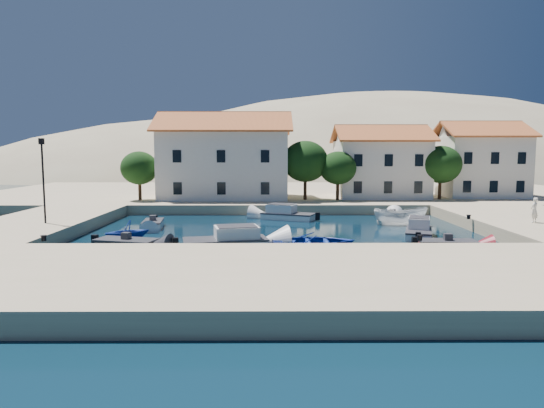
{
  "coord_description": "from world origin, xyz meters",
  "views": [
    {
      "loc": [
        -0.96,
        -27.52,
        6.24
      ],
      "look_at": [
        -0.72,
        11.78,
        2.0
      ],
      "focal_mm": 32.0,
      "sensor_mm": 36.0,
      "label": 1
    }
  ],
  "objects": [
    {
      "name": "hills",
      "position": [
        20.64,
        123.62,
        -23.4
      ],
      "size": [
        254.0,
        176.0,
        99.0
      ],
      "color": "#9B8869",
      "rests_on": "ground"
    },
    {
      "name": "lamppost",
      "position": [
        -17.5,
        8.0,
        4.75
      ],
      "size": [
        0.35,
        0.25,
        6.22
      ],
      "color": "black",
      "rests_on": "quay_west"
    },
    {
      "name": "quay_north",
      "position": [
        2.0,
        38.0,
        0.5
      ],
      "size": [
        80.0,
        36.0,
        1.0
      ],
      "primitive_type": "cube",
      "color": "tan",
      "rests_on": "ground"
    },
    {
      "name": "bollards",
      "position": [
        2.8,
        3.87,
        1.15
      ],
      "size": [
        29.36,
        9.56,
        0.3
      ],
      "color": "black",
      "rests_on": "ground"
    },
    {
      "name": "rowboat_west",
      "position": [
        -10.98,
        6.28,
        0.0
      ],
      "size": [
        3.94,
        3.79,
        1.6
      ],
      "primitive_type": "imported",
      "rotation": [
        0.0,
        0.0,
        -1.05
      ],
      "color": "#1C3A9C",
      "rests_on": "ground"
    },
    {
      "name": "boat_east",
      "position": [
        10.25,
        13.36,
        0.0
      ],
      "size": [
        4.66,
        2.19,
        1.74
      ],
      "primitive_type": "imported",
      "rotation": [
        0.0,
        0.0,
        1.46
      ],
      "color": "white",
      "rests_on": "ground"
    },
    {
      "name": "cabin_cruiser_south",
      "position": [
        -3.82,
        3.62,
        0.48
      ],
      "size": [
        5.78,
        3.41,
        1.6
      ],
      "rotation": [
        0.0,
        0.0,
        0.22
      ],
      "color": "white",
      "rests_on": "ground"
    },
    {
      "name": "building_right",
      "position": [
        24.0,
        30.0,
        5.47
      ],
      "size": [
        9.45,
        8.4,
        8.8
      ],
      "color": "white",
      "rests_on": "quay_north"
    },
    {
      "name": "building_mid",
      "position": [
        12.0,
        29.0,
        5.22
      ],
      "size": [
        10.5,
        8.4,
        8.3
      ],
      "color": "white",
      "rests_on": "quay_north"
    },
    {
      "name": "motorboat_grey_sw",
      "position": [
        -10.22,
        3.46,
        0.29
      ],
      "size": [
        4.28,
        2.72,
        1.25
      ],
      "rotation": [
        0.0,
        0.0,
        -0.26
      ],
      "color": "#323136",
      "rests_on": "ground"
    },
    {
      "name": "quay_east",
      "position": [
        20.5,
        10.0,
        0.5
      ],
      "size": [
        11.0,
        20.0,
        1.0
      ],
      "primitive_type": "cube",
      "color": "tan",
      "rests_on": "ground"
    },
    {
      "name": "trees",
      "position": [
        4.51,
        25.46,
        4.84
      ],
      "size": [
        37.3,
        5.3,
        6.45
      ],
      "color": "#382314",
      "rests_on": "quay_north"
    },
    {
      "name": "quay_west",
      "position": [
        -19.0,
        10.0,
        0.5
      ],
      "size": [
        8.0,
        20.0,
        1.0
      ],
      "primitive_type": "cube",
      "color": "tan",
      "rests_on": "ground"
    },
    {
      "name": "cabin_cruiser_east",
      "position": [
        9.99,
        7.38,
        0.48
      ],
      "size": [
        3.04,
        4.7,
        1.6
      ],
      "rotation": [
        0.0,
        0.0,
        1.25
      ],
      "color": "white",
      "rests_on": "ground"
    },
    {
      "name": "motorboat_white_west",
      "position": [
        -10.53,
        12.01,
        0.3
      ],
      "size": [
        1.91,
        3.58,
        1.25
      ],
      "rotation": [
        0.0,
        0.0,
        -1.45
      ],
      "color": "white",
      "rests_on": "ground"
    },
    {
      "name": "motorboat_white_ne",
      "position": [
        10.32,
        16.17,
        0.29
      ],
      "size": [
        2.82,
        4.15,
        1.25
      ],
      "rotation": [
        0.0,
        0.0,
        1.27
      ],
      "color": "white",
      "rests_on": "ground"
    },
    {
      "name": "motorboat_red_se",
      "position": [
        10.47,
        2.91,
        0.3
      ],
      "size": [
        3.65,
        1.85,
        1.25
      ],
      "rotation": [
        0.0,
        0.0,
        -0.08
      ],
      "color": "maroon",
      "rests_on": "ground"
    },
    {
      "name": "cabin_cruiser_north",
      "position": [
        0.8,
        16.81,
        0.48
      ],
      "size": [
        5.26,
        3.75,
        1.6
      ],
      "rotation": [
        0.0,
        0.0,
        2.75
      ],
      "color": "white",
      "rests_on": "ground"
    },
    {
      "name": "pedestrian",
      "position": [
        18.75,
        8.04,
        1.94
      ],
      "size": [
        0.82,
        0.77,
        1.87
      ],
      "primitive_type": "imported",
      "rotation": [
        0.0,
        0.0,
        3.78
      ],
      "color": "silver",
      "rests_on": "quay_east"
    },
    {
      "name": "building_left",
      "position": [
        -6.0,
        28.0,
        5.94
      ],
      "size": [
        14.7,
        9.45,
        9.7
      ],
      "color": "white",
      "rests_on": "quay_north"
    },
    {
      "name": "ground",
      "position": [
        0.0,
        0.0,
        0.0
      ],
      "size": [
        400.0,
        400.0,
        0.0
      ],
      "primitive_type": "plane",
      "color": "black",
      "rests_on": "ground"
    },
    {
      "name": "rowboat_south",
      "position": [
        1.94,
        3.45,
        0.0
      ],
      "size": [
        5.52,
        4.03,
        1.12
      ],
      "primitive_type": "imported",
      "rotation": [
        0.0,
        0.0,
        1.61
      ],
      "color": "#1C3A9C",
      "rests_on": "ground"
    },
    {
      "name": "quay_south",
      "position": [
        0.0,
        -6.0,
        0.5
      ],
      "size": [
        52.0,
        12.0,
        1.0
      ],
      "primitive_type": "cube",
      "color": "tan",
      "rests_on": "ground"
    }
  ]
}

